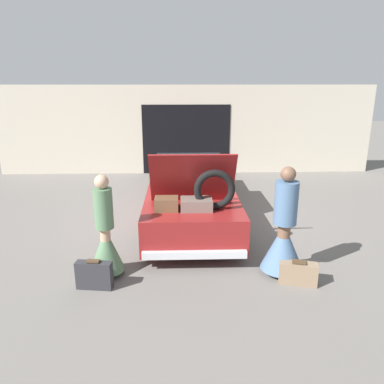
# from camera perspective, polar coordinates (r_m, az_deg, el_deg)

# --- Properties ---
(ground_plane) EXTENTS (40.00, 40.00, 0.00)m
(ground_plane) POSITION_cam_1_polar(r_m,az_deg,el_deg) (8.49, -0.32, -3.52)
(ground_plane) COLOR slate
(garage_wall_back) EXTENTS (12.00, 0.14, 2.80)m
(garage_wall_back) POSITION_cam_1_polar(r_m,az_deg,el_deg) (12.15, -0.89, 9.39)
(garage_wall_back) COLOR beige
(garage_wall_back) RESTS_ON ground_plane
(car) EXTENTS (1.79, 5.19, 1.76)m
(car) POSITION_cam_1_polar(r_m,az_deg,el_deg) (8.30, -0.32, 0.21)
(car) COLOR maroon
(car) RESTS_ON ground_plane
(person_left) EXTENTS (0.54, 0.54, 1.61)m
(person_left) POSITION_cam_1_polar(r_m,az_deg,el_deg) (5.92, -13.02, -7.15)
(person_left) COLOR tan
(person_left) RESTS_ON ground_plane
(person_right) EXTENTS (0.67, 0.67, 1.72)m
(person_right) POSITION_cam_1_polar(r_m,az_deg,el_deg) (5.96, 13.77, -6.70)
(person_right) COLOR brown
(person_right) RESTS_ON ground_plane
(suitcase_beside_left_person) EXTENTS (0.54, 0.22, 0.45)m
(suitcase_beside_left_person) POSITION_cam_1_polar(r_m,az_deg,el_deg) (5.75, -14.66, -12.14)
(suitcase_beside_left_person) COLOR #2D2D33
(suitcase_beside_left_person) RESTS_ON ground_plane
(suitcase_beside_right_person) EXTENTS (0.59, 0.34, 0.37)m
(suitcase_beside_right_person) POSITION_cam_1_polar(r_m,az_deg,el_deg) (5.92, 15.85, -11.79)
(suitcase_beside_right_person) COLOR #8C7259
(suitcase_beside_right_person) RESTS_ON ground_plane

